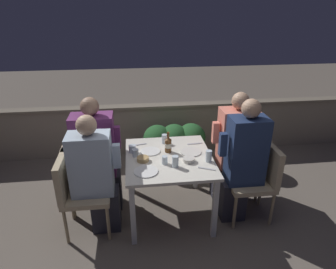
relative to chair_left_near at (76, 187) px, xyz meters
name	(u,v)px	position (x,y,z in m)	size (l,w,h in m)	color
ground_plane	(169,211)	(0.94, 0.16, -0.51)	(16.00, 16.00, 0.00)	#665B51
parapet_wall	(157,128)	(0.94, 1.69, -0.12)	(9.00, 0.18, 0.77)	gray
dining_table	(169,164)	(0.94, 0.16, 0.11)	(0.90, 0.98, 0.70)	silver
planter_hedge	(174,144)	(1.15, 1.17, -0.16)	(0.87, 0.47, 0.63)	brown
chair_left_near	(76,187)	(0.00, 0.00, 0.00)	(0.47, 0.46, 0.84)	tan
person_blue_shirt	(96,175)	(0.20, 0.00, 0.12)	(0.49, 0.26, 1.26)	#282833
chair_left_far	(81,169)	(-0.01, 0.36, 0.00)	(0.47, 0.46, 0.84)	tan
person_purple_stripe	(98,156)	(0.19, 0.36, 0.15)	(0.50, 0.26, 1.31)	#282833
chair_right_near	(258,174)	(1.88, 0.01, 0.00)	(0.47, 0.46, 0.84)	tan
person_navy_jumper	(242,161)	(1.68, 0.01, 0.17)	(0.47, 0.26, 1.35)	#282833
chair_right_far	(248,159)	(1.90, 0.35, 0.00)	(0.47, 0.46, 0.84)	tan
person_coral_top	(233,148)	(1.70, 0.35, 0.15)	(0.48, 0.26, 1.31)	#282833
beer_bottle	(168,144)	(0.95, 0.27, 0.28)	(0.07, 0.07, 0.23)	brown
plate_0	(191,152)	(1.19, 0.23, 0.20)	(0.22, 0.22, 0.01)	silver
plate_1	(146,171)	(0.69, -0.12, 0.20)	(0.23, 0.23, 0.01)	white
plate_2	(150,151)	(0.76, 0.29, 0.20)	(0.21, 0.21, 0.01)	white
bowl_0	(189,159)	(1.13, 0.03, 0.22)	(0.12, 0.12, 0.04)	beige
bowl_1	(143,159)	(0.67, 0.10, 0.22)	(0.12, 0.12, 0.04)	tan
glass_cup_0	(164,139)	(0.93, 0.49, 0.25)	(0.06, 0.06, 0.11)	silver
glass_cup_1	(165,160)	(0.88, 0.02, 0.23)	(0.06, 0.06, 0.08)	silver
glass_cup_2	(132,149)	(0.57, 0.31, 0.23)	(0.08, 0.08, 0.08)	silver
glass_cup_3	(209,156)	(1.32, 0.01, 0.25)	(0.06, 0.06, 0.12)	silver
glass_cup_4	(136,153)	(0.60, 0.21, 0.23)	(0.07, 0.07, 0.08)	silver
glass_cup_5	(175,161)	(0.98, -0.05, 0.25)	(0.06, 0.06, 0.12)	silver
fork_0	(195,144)	(1.27, 0.43, 0.20)	(0.17, 0.03, 0.01)	silver
fork_1	(207,169)	(1.27, -0.13, 0.20)	(0.16, 0.09, 0.01)	silver
fork_2	(139,144)	(0.64, 0.48, 0.20)	(0.17, 0.05, 0.01)	silver
potted_plant	(241,139)	(2.07, 1.06, -0.09)	(0.40, 0.40, 0.69)	#B2A899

